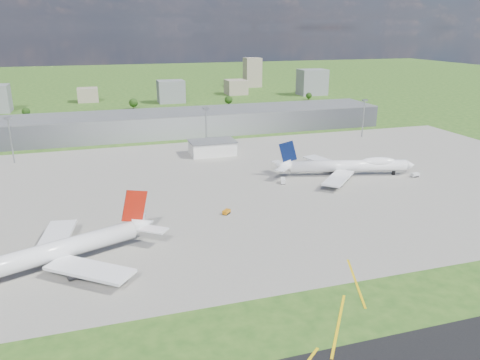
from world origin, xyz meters
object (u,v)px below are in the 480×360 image
object	(u,v)px
van_white_near	(283,181)
tug_yellow	(226,212)
van_white_far	(415,175)
airliner_red_twin	(52,253)
airliner_blue_quad	(348,166)

from	to	relation	value
van_white_near	tug_yellow	bearing A→B (deg)	150.22
tug_yellow	van_white_far	distance (m)	106.13
van_white_near	van_white_far	bearing A→B (deg)	-77.60
airliner_red_twin	van_white_near	distance (m)	115.55
tug_yellow	van_white_far	size ratio (longest dim) A/B	0.92
van_white_near	van_white_far	xyz separation A→B (m)	(67.53, -10.53, -0.14)
airliner_blue_quad	tug_yellow	world-z (taller)	airliner_blue_quad
airliner_red_twin	tug_yellow	distance (m)	69.35
airliner_red_twin	van_white_near	world-z (taller)	airliner_red_twin
tug_yellow	airliner_blue_quad	bearing A→B (deg)	-21.20
airliner_red_twin	airliner_blue_quad	xyz separation A→B (m)	(136.72, 58.50, -0.18)
van_white_near	airliner_red_twin	bearing A→B (deg)	140.68
van_white_far	airliner_blue_quad	bearing A→B (deg)	151.43
airliner_red_twin	tug_yellow	size ratio (longest dim) A/B	18.04
airliner_red_twin	van_white_far	xyz separation A→B (m)	(168.12, 46.18, -4.28)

